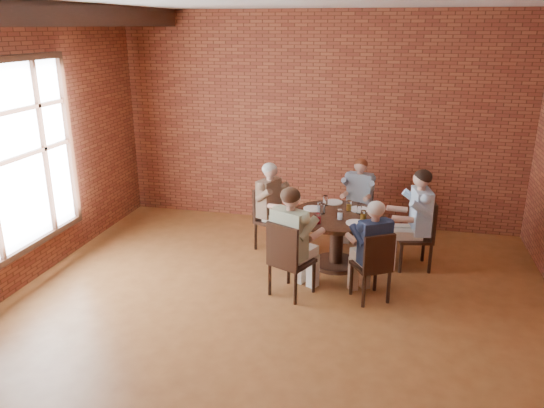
% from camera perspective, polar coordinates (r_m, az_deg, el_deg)
% --- Properties ---
extents(floor, '(7.00, 7.00, 0.00)m').
position_cam_1_polar(floor, '(5.96, -0.56, -13.24)').
color(floor, '#985D2F').
rests_on(floor, ground).
extents(wall_back, '(7.00, 0.00, 7.00)m').
position_cam_1_polar(wall_back, '(8.63, 4.99, 8.89)').
color(wall_back, brown).
rests_on(wall_back, ground).
extents(ceiling_beam, '(0.22, 6.90, 0.26)m').
position_cam_1_polar(ceiling_beam, '(6.13, -24.78, 18.16)').
color(ceiling_beam, black).
rests_on(ceiling_beam, ceiling).
extents(window, '(0.10, 2.16, 2.36)m').
position_cam_1_polar(window, '(7.06, -25.80, 4.50)').
color(window, white).
rests_on(window, wall_left).
extents(dining_table, '(1.27, 1.27, 0.75)m').
position_cam_1_polar(dining_table, '(7.23, 6.99, -2.77)').
color(dining_table, black).
rests_on(dining_table, floor).
extents(chair_a, '(0.52, 0.52, 0.96)m').
position_cam_1_polar(chair_a, '(7.42, 15.74, -2.87)').
color(chair_a, black).
rests_on(chair_a, floor).
extents(diner_a, '(0.77, 0.67, 1.37)m').
position_cam_1_polar(diner_a, '(7.34, 15.17, -1.65)').
color(diner_a, '#3C689C').
rests_on(diner_a, floor).
extents(chair_b, '(0.45, 0.45, 0.89)m').
position_cam_1_polar(chair_b, '(8.34, 9.34, -0.23)').
color(chair_b, black).
rests_on(chair_b, floor).
extents(diner_b, '(0.58, 0.66, 1.25)m').
position_cam_1_polar(diner_b, '(8.23, 9.27, 0.52)').
color(diner_b, gray).
rests_on(diner_b, floor).
extents(chair_c, '(0.53, 0.53, 0.92)m').
position_cam_1_polar(chair_c, '(7.79, -0.48, -1.25)').
color(chair_c, black).
rests_on(chair_c, floor).
extents(diner_c, '(0.76, 0.70, 1.30)m').
position_cam_1_polar(diner_c, '(7.70, 0.01, -0.32)').
color(diner_c, brown).
rests_on(diner_c, floor).
extents(chair_d, '(0.59, 0.59, 0.96)m').
position_cam_1_polar(chair_d, '(6.37, 1.69, -5.76)').
color(chair_d, black).
rests_on(chair_d, floor).
extents(diner_d, '(0.79, 0.85, 1.38)m').
position_cam_1_polar(diner_d, '(6.37, 2.19, -4.11)').
color(diner_d, '#B2A48C').
rests_on(diner_d, floor).
extents(chair_e, '(0.53, 0.53, 0.89)m').
position_cam_1_polar(chair_e, '(6.38, 10.93, -6.38)').
color(chair_e, black).
rests_on(chair_e, floor).
extents(diner_e, '(0.72, 0.75, 1.25)m').
position_cam_1_polar(diner_e, '(6.38, 10.68, -4.99)').
color(diner_e, navy).
rests_on(diner_e, floor).
extents(plate_a, '(0.26, 0.26, 0.01)m').
position_cam_1_polar(plate_a, '(7.37, 9.33, -0.55)').
color(plate_a, white).
rests_on(plate_a, dining_table).
extents(plate_b, '(0.26, 0.26, 0.01)m').
position_cam_1_polar(plate_b, '(7.61, 6.63, 0.20)').
color(plate_b, white).
rests_on(plate_b, dining_table).
extents(plate_c, '(0.26, 0.26, 0.01)m').
position_cam_1_polar(plate_c, '(7.32, 4.40, -0.49)').
color(plate_c, white).
rests_on(plate_c, dining_table).
extents(plate_d, '(0.26, 0.26, 0.01)m').
position_cam_1_polar(plate_d, '(6.86, 9.03, -2.03)').
color(plate_d, white).
rests_on(plate_d, dining_table).
extents(glass_a, '(0.07, 0.07, 0.14)m').
position_cam_1_polar(glass_a, '(7.20, 9.38, -0.51)').
color(glass_a, white).
rests_on(glass_a, dining_table).
extents(glass_b, '(0.07, 0.07, 0.14)m').
position_cam_1_polar(glass_b, '(7.30, 8.29, -0.19)').
color(glass_b, white).
rests_on(glass_b, dining_table).
extents(glass_c, '(0.07, 0.07, 0.14)m').
position_cam_1_polar(glass_c, '(7.47, 5.76, 0.38)').
color(glass_c, white).
rests_on(glass_c, dining_table).
extents(glass_d, '(0.07, 0.07, 0.14)m').
position_cam_1_polar(glass_d, '(7.20, 5.13, -0.32)').
color(glass_d, white).
rests_on(glass_d, dining_table).
extents(glass_e, '(0.07, 0.07, 0.14)m').
position_cam_1_polar(glass_e, '(7.13, 5.45, -0.51)').
color(glass_e, white).
rests_on(glass_e, dining_table).
extents(glass_f, '(0.07, 0.07, 0.14)m').
position_cam_1_polar(glass_f, '(6.77, 4.98, -1.55)').
color(glass_f, white).
rests_on(glass_f, dining_table).
extents(glass_g, '(0.07, 0.07, 0.14)m').
position_cam_1_polar(glass_g, '(6.95, 7.33, -1.10)').
color(glass_g, white).
rests_on(glass_g, dining_table).
extents(glass_h, '(0.07, 0.07, 0.14)m').
position_cam_1_polar(glass_h, '(6.94, 9.78, -1.24)').
color(glass_h, white).
rests_on(glass_h, dining_table).
extents(smartphone, '(0.09, 0.15, 0.01)m').
position_cam_1_polar(smartphone, '(6.91, 9.91, -1.94)').
color(smartphone, black).
rests_on(smartphone, dining_table).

